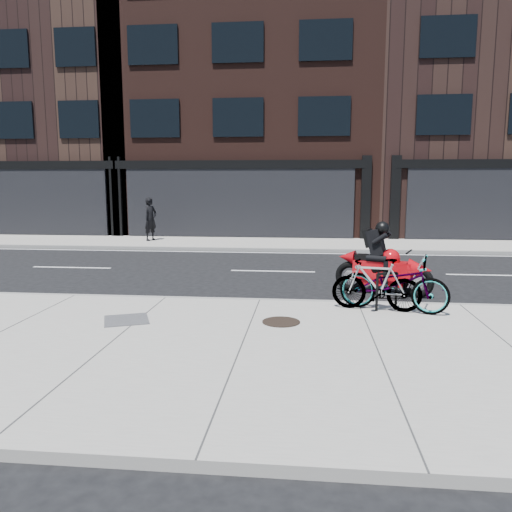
# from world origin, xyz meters

# --- Properties ---
(ground) EXTENTS (120.00, 120.00, 0.00)m
(ground) POSITION_xyz_m (0.00, 0.00, 0.00)
(ground) COLOR black
(ground) RESTS_ON ground
(sidewalk_near) EXTENTS (60.00, 6.00, 0.13)m
(sidewalk_near) POSITION_xyz_m (0.00, -5.00, 0.07)
(sidewalk_near) COLOR gray
(sidewalk_near) RESTS_ON ground
(sidewalk_far) EXTENTS (60.00, 3.50, 0.13)m
(sidewalk_far) POSITION_xyz_m (0.00, 7.75, 0.07)
(sidewalk_far) COLOR gray
(sidewalk_far) RESTS_ON ground
(building_midwest) EXTENTS (10.00, 10.00, 12.00)m
(building_midwest) POSITION_xyz_m (-12.00, 14.50, 6.00)
(building_midwest) COLOR black
(building_midwest) RESTS_ON ground
(building_center) EXTENTS (12.00, 10.00, 14.50)m
(building_center) POSITION_xyz_m (-2.00, 14.50, 7.25)
(building_center) COLOR black
(building_center) RESTS_ON ground
(building_mideast) EXTENTS (12.00, 10.00, 12.50)m
(building_mideast) POSITION_xyz_m (10.00, 14.50, 6.25)
(building_mideast) COLOR black
(building_mideast) RESTS_ON ground
(bike_rack) EXTENTS (0.42, 0.17, 0.74)m
(bike_rack) POSITION_xyz_m (2.47, -2.60, 0.56)
(bike_rack) COLOR black
(bike_rack) RESTS_ON sidewalk_near
(bicycle_front) EXTENTS (2.15, 1.29, 1.07)m
(bicycle_front) POSITION_xyz_m (2.59, -2.60, 0.66)
(bicycle_front) COLOR gray
(bicycle_front) RESTS_ON sidewalk_near
(bicycle_rear) EXTENTS (1.73, 0.79, 1.00)m
(bicycle_rear) POSITION_xyz_m (2.27, -2.60, 0.63)
(bicycle_rear) COLOR gray
(bicycle_rear) RESTS_ON sidewalk_near
(motorcycle) EXTENTS (2.14, 1.14, 1.67)m
(motorcycle) POSITION_xyz_m (2.78, -0.65, 0.68)
(motorcycle) COLOR black
(motorcycle) RESTS_ON ground
(pedestrian) EXTENTS (0.66, 0.76, 1.76)m
(pedestrian) POSITION_xyz_m (-5.42, 7.84, 1.01)
(pedestrian) COLOR black
(pedestrian) RESTS_ON sidewalk_far
(manhole_cover) EXTENTS (0.86, 0.86, 0.02)m
(manhole_cover) POSITION_xyz_m (0.53, -3.60, 0.14)
(manhole_cover) COLOR black
(manhole_cover) RESTS_ON sidewalk_near
(utility_grate) EXTENTS (0.98, 0.98, 0.02)m
(utility_grate) POSITION_xyz_m (-2.20, -3.75, 0.14)
(utility_grate) COLOR #474749
(utility_grate) RESTS_ON sidewalk_near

